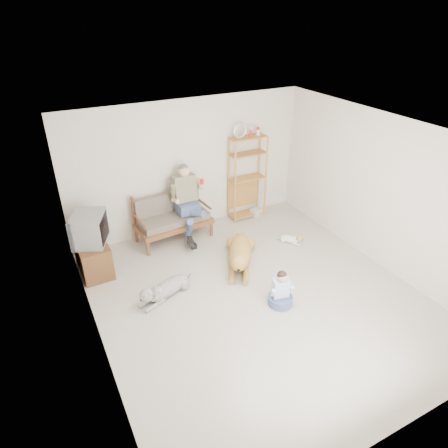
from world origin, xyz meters
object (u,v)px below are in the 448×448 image
tv_stand (93,257)px  golden_retriever (240,255)px  loveseat (172,216)px  etagere (247,177)px

tv_stand → golden_retriever: bearing=-24.6°
tv_stand → golden_retriever: (2.43, -1.02, -0.09)m
loveseat → golden_retriever: bearing=-68.5°
golden_retriever → etagere: bearing=87.8°
etagere → tv_stand: 3.60m
etagere → tv_stand: (-3.50, -0.58, -0.64)m
golden_retriever → loveseat: bearing=148.0°
etagere → golden_retriever: bearing=-123.8°
golden_retriever → tv_stand: bearing=-171.2°
tv_stand → loveseat: bearing=13.5°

